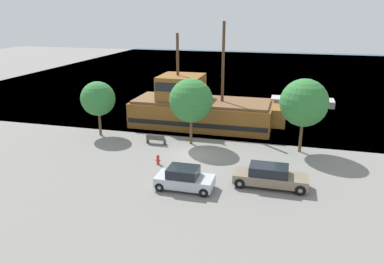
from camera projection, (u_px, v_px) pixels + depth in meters
The scene contains 11 objects.
ground_plane at pixel (192, 154), 30.92m from camera, with size 160.00×160.00×0.00m, color gray.
water_surface at pixel (251, 72), 71.35m from camera, with size 80.00×80.00×0.00m, color #33566B.
pirate_ship at pixel (199, 108), 37.82m from camera, with size 15.32×5.41×10.35m.
moored_boat_dockside at pixel (301, 100), 46.67m from camera, with size 7.57×2.54×1.49m.
parked_car_curb_front at pixel (184, 179), 24.61m from camera, with size 3.81×1.84×1.51m.
parked_car_curb_mid at pixel (270, 176), 24.91m from camera, with size 4.87×1.80×1.50m.
fire_hydrant at pixel (158, 159), 28.67m from camera, with size 0.42×0.25×0.76m.
bench_promenade_east at pixel (156, 139), 33.00m from camera, with size 1.71×0.45×0.85m.
tree_row_east at pixel (98, 99), 34.47m from camera, with size 3.17×3.17×5.11m.
tree_row_mideast at pixel (191, 101), 32.00m from camera, with size 3.77×3.77×5.82m.
tree_row_midwest at pixel (304, 103), 30.06m from camera, with size 3.88×3.88×6.14m.
Camera 1 is at (7.39, -27.88, 11.27)m, focal length 35.00 mm.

